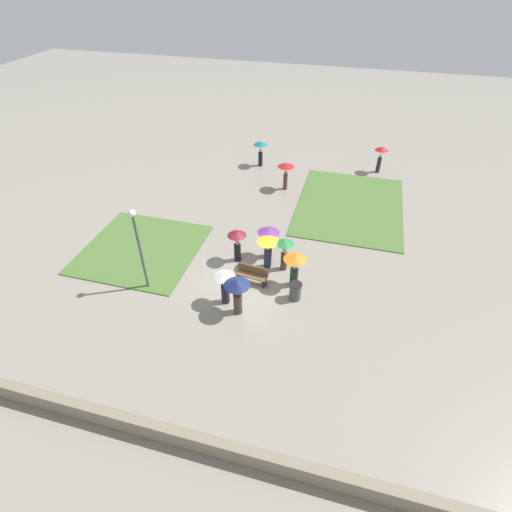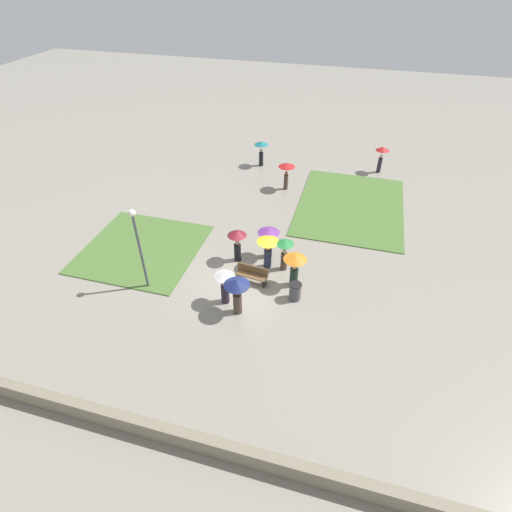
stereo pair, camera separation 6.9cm
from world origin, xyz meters
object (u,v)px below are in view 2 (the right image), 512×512
Objects in this scene: trash_bin at (295,291)px; crowd_person_yellow at (268,247)px; crowd_person_maroon at (237,240)px; lone_walker_mid_plaza at (261,148)px; crowd_person_navy at (237,289)px; crowd_person_orange at (295,264)px; park_bench at (252,274)px; lone_walker_far_path at (382,154)px; lamp_post at (138,240)px; crowd_person_purple at (269,237)px; crowd_person_white at (224,282)px; lone_walker_near_lawn at (286,170)px; crowd_person_green at (285,249)px.

trash_bin is 2.78m from crowd_person_yellow.
crowd_person_maroon is 0.99× the size of lone_walker_mid_plaza.
crowd_person_navy is 3.22m from crowd_person_orange.
park_bench and trash_bin have the same top height.
lone_walker_far_path is at bearing 8.96° from crowd_person_maroon.
park_bench is at bearing -94.82° from crowd_person_navy.
crowd_person_maroon is (-1.64, 0.11, 0.07)m from crowd_person_yellow.
crowd_person_maroon is (3.59, 3.13, -1.48)m from lamp_post.
lone_walker_far_path reaches higher than park_bench.
trash_bin is 4.11m from crowd_person_maroon.
trash_bin is 0.51× the size of crowd_person_purple.
lamp_post is 2.47× the size of crowd_person_purple.
crowd_person_white is 3.14m from crowd_person_maroon.
lone_walker_near_lawn reaches higher than crowd_person_white.
crowd_person_navy is at bearing 76.89° from crowd_person_purple.
crowd_person_orange is (1.56, -1.02, 0.08)m from crowd_person_yellow.
lone_walker_near_lawn is (-0.84, 8.36, 0.15)m from crowd_person_yellow.
lamp_post is 6.97m from crowd_person_green.
lone_walker_near_lawn is (4.39, 11.38, -1.40)m from lamp_post.
crowd_person_purple is at bearing -107.76° from lone_walker_mid_plaza.
lamp_post is at bearing -171.35° from trash_bin.
crowd_person_maroon is at bearing 77.46° from crowd_person_green.
crowd_person_maroon reaches higher than park_bench.
crowd_person_yellow is 0.84m from crowd_person_green.
lone_walker_near_lawn is at bearing -93.64° from crowd_person_purple.
trash_bin is 0.49× the size of crowd_person_white.
lamp_post is at bearing 28.64° from crowd_person_purple.
crowd_person_green is at bearing 26.76° from lamp_post.
park_bench is 5.59m from lamp_post.
lone_walker_mid_plaza reaches higher than crowd_person_maroon.
lone_walker_mid_plaza is 1.03× the size of lone_walker_near_lawn.
lone_walker_near_lawn is at bearing -91.81° from crowd_person_navy.
lone_walker_far_path is at bearing 139.84° from lone_walker_near_lawn.
crowd_person_orange is (2.07, 2.46, -0.06)m from crowd_person_navy.
lone_walker_near_lawn is (-5.99, -4.26, -0.04)m from lone_walker_far_path.
crowd_person_orange is 2.54m from crowd_person_purple.
park_bench is at bearing -102.84° from crowd_person_maroon.
crowd_person_orange reaches higher than crowd_person_yellow.
crowd_person_orange is 0.96× the size of lone_walker_far_path.
crowd_person_yellow reaches higher than trash_bin.
crowd_person_navy reaches higher than crowd_person_purple.
crowd_person_green is 12.14m from lone_walker_mid_plaza.
crowd_person_yellow is (-1.81, 1.95, 0.79)m from trash_bin.
park_bench is 0.88× the size of crowd_person_green.
crowd_person_maroon is 0.97× the size of crowd_person_navy.
crowd_person_maroon is at bearing -75.91° from crowd_person_navy.
lamp_post reaches higher than crowd_person_maroon.
crowd_person_green is 0.95× the size of crowd_person_navy.
lamp_post is 2.44× the size of crowd_person_yellow.
park_bench is at bearing 16.66° from lone_walker_near_lawn.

